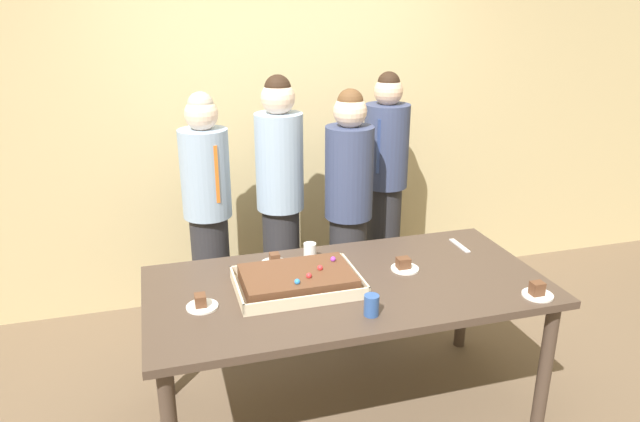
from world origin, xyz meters
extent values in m
plane|color=brown|center=(0.00, 0.00, 0.00)|extent=(12.00, 12.00, 0.00)
cube|color=#CCB784|center=(0.00, 1.60, 1.50)|extent=(8.00, 0.12, 3.00)
cube|color=#47382D|center=(0.00, 0.00, 0.77)|extent=(2.03, 1.00, 0.04)
cylinder|color=#47382D|center=(0.93, -0.42, 0.38)|extent=(0.07, 0.07, 0.75)
cylinder|color=#47382D|center=(-0.93, 0.42, 0.38)|extent=(0.07, 0.07, 0.75)
cylinder|color=#47382D|center=(0.93, 0.42, 0.38)|extent=(0.07, 0.07, 0.75)
cube|color=beige|center=(-0.26, 0.02, 0.80)|extent=(0.62, 0.43, 0.01)
cube|color=beige|center=(-0.26, -0.19, 0.83)|extent=(0.62, 0.01, 0.05)
cube|color=beige|center=(-0.26, 0.23, 0.83)|extent=(0.62, 0.01, 0.05)
cube|color=beige|center=(-0.56, 0.02, 0.83)|extent=(0.01, 0.43, 0.05)
cube|color=beige|center=(0.05, 0.02, 0.83)|extent=(0.01, 0.43, 0.05)
cube|color=brown|center=(-0.26, 0.02, 0.84)|extent=(0.55, 0.36, 0.07)
sphere|color=purple|center=(-0.05, 0.10, 0.89)|extent=(0.03, 0.03, 0.03)
sphere|color=#2D84E0|center=(-0.29, -0.10, 0.89)|extent=(0.03, 0.03, 0.03)
sphere|color=red|center=(-0.22, -0.05, 0.89)|extent=(0.03, 0.03, 0.03)
sphere|color=red|center=(-0.14, 0.02, 0.89)|extent=(0.03, 0.03, 0.03)
cylinder|color=white|center=(-0.31, 0.33, 0.80)|extent=(0.15, 0.15, 0.01)
cube|color=brown|center=(-0.31, 0.32, 0.83)|extent=(0.05, 0.06, 0.06)
cylinder|color=white|center=(0.35, 0.07, 0.80)|extent=(0.15, 0.15, 0.01)
cube|color=brown|center=(0.34, 0.07, 0.83)|extent=(0.07, 0.06, 0.06)
cylinder|color=white|center=(-0.74, -0.05, 0.80)|extent=(0.15, 0.15, 0.01)
cube|color=brown|center=(-0.74, -0.04, 0.83)|extent=(0.05, 0.06, 0.06)
cylinder|color=white|center=(0.85, -0.39, 0.80)|extent=(0.15, 0.15, 0.01)
cube|color=brown|center=(0.84, -0.39, 0.83)|extent=(0.06, 0.05, 0.07)
cylinder|color=white|center=(-0.11, 0.32, 0.84)|extent=(0.07, 0.07, 0.10)
cylinder|color=#2D5199|center=(0.00, -0.34, 0.84)|extent=(0.07, 0.07, 0.10)
cube|color=silver|center=(0.79, 0.27, 0.79)|extent=(0.03, 0.20, 0.01)
cylinder|color=#28282D|center=(-0.59, 1.00, 0.43)|extent=(0.24, 0.24, 0.86)
cylinder|color=#93ADCC|center=(-0.59, 1.00, 1.14)|extent=(0.30, 0.30, 0.55)
cube|color=orange|center=(-0.55, 0.87, 1.17)|extent=(0.04, 0.02, 0.35)
sphere|color=beige|center=(-0.59, 1.00, 1.51)|extent=(0.20, 0.20, 0.20)
sphere|color=#B2A899|center=(-0.59, 1.00, 1.57)|extent=(0.16, 0.16, 0.16)
cylinder|color=#28282D|center=(-0.13, 0.98, 0.44)|extent=(0.24, 0.24, 0.88)
cylinder|color=#93ADCC|center=(-0.13, 0.98, 1.19)|extent=(0.30, 0.30, 0.62)
sphere|color=beige|center=(-0.13, 0.98, 1.59)|extent=(0.21, 0.21, 0.21)
sphere|color=black|center=(-0.13, 0.98, 1.65)|extent=(0.16, 0.16, 0.16)
cylinder|color=#28282D|center=(0.66, 1.12, 0.46)|extent=(0.25, 0.25, 0.92)
cylinder|color=#384266|center=(0.66, 1.12, 1.20)|extent=(0.31, 0.31, 0.57)
cube|color=navy|center=(0.56, 1.01, 1.23)|extent=(0.04, 0.02, 0.37)
sphere|color=beige|center=(0.66, 1.12, 1.58)|extent=(0.19, 0.19, 0.19)
sphere|color=black|center=(0.66, 1.12, 1.63)|extent=(0.15, 0.15, 0.15)
cylinder|color=#28282D|center=(0.29, 0.84, 0.41)|extent=(0.25, 0.25, 0.83)
cylinder|color=#384266|center=(0.29, 0.84, 1.12)|extent=(0.31, 0.31, 0.59)
sphere|color=beige|center=(0.29, 0.84, 1.51)|extent=(0.21, 0.21, 0.21)
sphere|color=brown|center=(0.29, 0.84, 1.57)|extent=(0.16, 0.16, 0.16)
camera|label=1|loc=(-0.89, -2.54, 2.15)|focal=32.93mm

